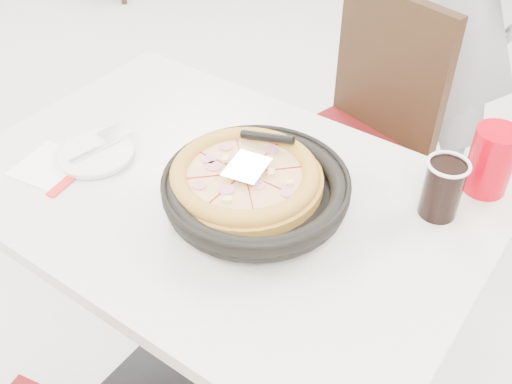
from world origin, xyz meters
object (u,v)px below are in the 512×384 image
Objects in this scene: pizza at (245,180)px; side_plate at (95,153)px; red_cup at (491,160)px; cola_glass at (442,190)px; main_table at (224,294)px; chair_far at (342,151)px; pizza_pan at (256,195)px.

side_plate is (-0.40, -0.08, -0.05)m from pizza.
side_plate is 0.93m from red_cup.
pizza is 0.43m from cola_glass.
red_cup reaches higher than main_table.
side_plate is 0.82m from cola_glass.
main_table is at bearing 13.59° from side_plate.
cola_glass is (0.77, 0.30, 0.06)m from side_plate.
red_cup is (0.50, -0.27, 0.35)m from chair_far.
side_plate is 1.20× the size of red_cup.
main_table is 0.64m from chair_far.
main_table is 0.51m from side_plate.
main_table is at bearing 177.65° from pizza_pan.
pizza is 0.41m from side_plate.
chair_far is 4.93× the size of side_plate.
chair_far reaches higher than main_table.
main_table is at bearing -177.03° from pizza.
pizza_pan is at bearing -12.92° from pizza.
main_table is 0.66m from cola_glass.
red_cup is (0.05, 0.14, 0.02)m from cola_glass.
red_cup is (0.42, 0.36, 0.02)m from pizza.
cola_glass is at bearing 21.28° from side_plate.
pizza is at bearing -149.53° from cola_glass.
red_cup is at bearing 28.25° from side_plate.
cola_glass reaches higher than pizza.
chair_far is (-0.00, 0.64, 0.10)m from main_table.
main_table is at bearing -143.81° from red_cup.
pizza_pan is 2.05× the size of side_plate.
side_plate is (-0.44, -0.07, -0.03)m from pizza_pan.
pizza_pan is 0.53m from red_cup.
chair_far reaches higher than pizza.
cola_glass is (0.37, 0.22, 0.00)m from pizza.
pizza reaches higher than main_table.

